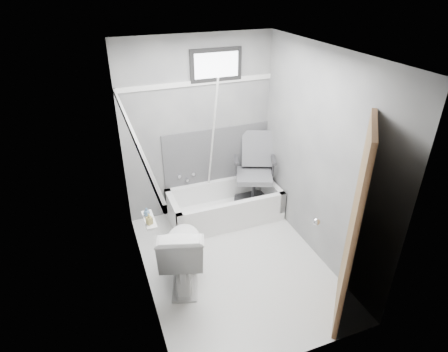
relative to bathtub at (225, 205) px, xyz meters
name	(u,v)px	position (x,y,z in m)	size (l,w,h in m)	color
floor	(235,264)	(-0.23, -0.93, -0.21)	(2.60, 2.60, 0.00)	white
ceiling	(238,53)	(-0.23, -0.93, 2.19)	(2.60, 2.60, 0.00)	silver
wall_back	(198,130)	(-0.23, 0.37, 0.99)	(2.00, 0.02, 2.40)	slate
wall_front	(303,253)	(-0.23, -2.23, 0.99)	(2.00, 0.02, 2.40)	slate
wall_left	(138,192)	(-1.23, -0.93, 0.99)	(0.02, 2.60, 2.40)	slate
wall_right	(320,159)	(0.77, -0.93, 0.99)	(0.02, 2.60, 2.40)	slate
bathtub	(225,205)	(0.00, 0.00, 0.00)	(1.50, 0.70, 0.42)	white
office_chair	(254,171)	(0.45, 0.05, 0.41)	(0.57, 0.57, 0.99)	slate
toilet	(183,251)	(-0.85, -0.97, 0.20)	(0.47, 0.83, 0.82)	white
door	(400,243)	(0.75, -2.21, 0.79)	(0.78, 0.78, 2.00)	brown
window	(216,65)	(0.02, 0.36, 1.81)	(0.66, 0.04, 0.40)	black
backerboard	(217,155)	(0.02, 0.36, 0.59)	(1.50, 0.02, 0.78)	#4C4C4F
trim_back	(197,83)	(-0.23, 0.36, 1.61)	(2.00, 0.02, 0.06)	white
trim_left	(131,130)	(-1.22, -0.93, 1.61)	(0.02, 2.60, 0.06)	white
pole	(212,146)	(-0.13, 0.13, 0.84)	(0.02, 0.02, 1.95)	silver
shelf	(149,220)	(-1.16, -0.98, 0.69)	(0.10, 0.32, 0.03)	white
soap_bottle_a	(149,219)	(-1.17, -1.06, 0.76)	(0.05, 0.05, 0.12)	#A49652
soap_bottle_b	(146,212)	(-1.17, -0.92, 0.75)	(0.06, 0.06, 0.08)	slate
faucet	(187,177)	(-0.43, 0.34, 0.34)	(0.26, 0.10, 0.16)	silver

